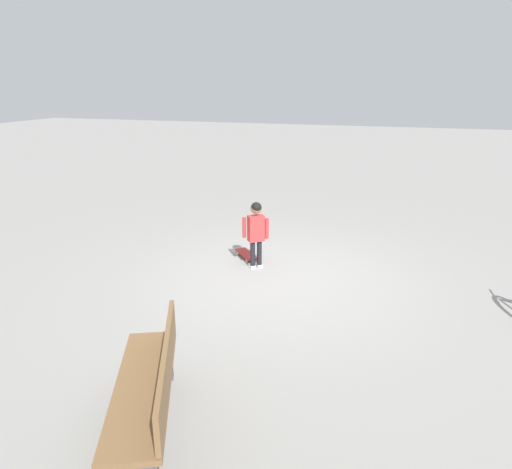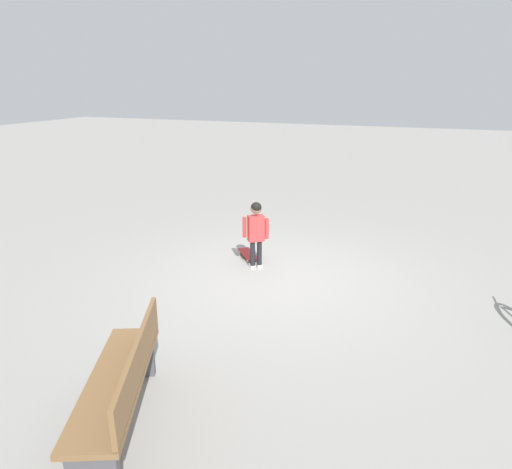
% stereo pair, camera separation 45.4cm
% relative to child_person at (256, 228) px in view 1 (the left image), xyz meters
% --- Properties ---
extents(ground_plane, '(50.00, 50.00, 0.00)m').
position_rel_child_person_xyz_m(ground_plane, '(-0.29, -0.48, -0.66)').
color(ground_plane, gray).
extents(child_person, '(0.27, 0.40, 1.06)m').
position_rel_child_person_xyz_m(child_person, '(0.00, 0.00, 0.00)').
color(child_person, black).
rests_on(child_person, ground).
extents(skateboard, '(0.56, 0.52, 0.07)m').
position_rel_child_person_xyz_m(skateboard, '(0.36, 0.27, -0.60)').
color(skateboard, '#B22D2D').
rests_on(skateboard, ground).
extents(street_bench, '(1.64, 1.04, 0.80)m').
position_rel_child_person_xyz_m(street_bench, '(-3.59, -0.20, -0.23)').
color(street_bench, brown).
rests_on(street_bench, ground).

